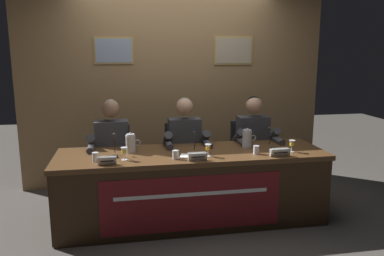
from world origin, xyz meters
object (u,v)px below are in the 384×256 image
nameplate_left (107,161)px  chair_center (183,163)px  juice_glass_center (208,148)px  water_cup_right (256,150)px  water_cup_left (95,157)px  nameplate_right (280,152)px  water_pitcher_left_side (131,143)px  panelist_center (186,144)px  document_stack_center (191,156)px  microphone_left (115,149)px  panelist_right (255,141)px  panelist_left (112,147)px  microphone_right (272,142)px  water_pitcher_right_side (247,138)px  nameplate_center (198,157)px  water_cup_center (176,155)px  juice_glass_right (292,144)px  juice_glass_left (124,151)px  chair_left (113,167)px  chair_right (249,160)px  conference_table (194,178)px  microphone_center (196,146)px

nameplate_left → chair_center: (0.84, 0.90, -0.33)m
juice_glass_center → water_cup_right: (0.50, 0.00, -0.05)m
juice_glass_center → water_cup_left: bearing=178.6°
nameplate_right → water_pitcher_left_side: size_ratio=0.95×
water_pitcher_left_side → nameplate_left: bearing=-119.4°
panelist_center → document_stack_center: size_ratio=5.17×
microphone_left → panelist_right: size_ratio=0.17×
panelist_left → nameplate_left: size_ratio=7.37×
microphone_right → water_pitcher_right_side: bearing=157.6°
water_pitcher_left_side → document_stack_center: (0.57, -0.27, -0.09)m
document_stack_center → microphone_right: bearing=10.6°
nameplate_left → nameplate_center: bearing=-1.1°
water_cup_center → juice_glass_right: size_ratio=0.69×
microphone_left → document_stack_center: bearing=-11.1°
chair_center → document_stack_center: (-0.04, -0.76, 0.30)m
panelist_left → microphone_left: panelist_left is taller
juice_glass_left → microphone_right: size_ratio=0.57×
chair_center → water_cup_right: size_ratio=10.72×
chair_left → juice_glass_center: 1.28m
nameplate_center → chair_right: 1.27m
nameplate_left → document_stack_center: size_ratio=0.70×
nameplate_left → microphone_left: 0.29m
juice_glass_right → water_cup_right: (-0.38, -0.01, -0.05)m
juice_glass_center → microphone_right: bearing=14.5°
microphone_left → water_cup_center: size_ratio=2.54×
nameplate_center → chair_right: bearing=48.2°
nameplate_left → water_cup_left: bearing=129.1°
chair_left → water_pitcher_left_side: 0.66m
chair_right → nameplate_center: bearing=-131.8°
nameplate_right → juice_glass_right: (0.18, 0.13, 0.05)m
nameplate_right → chair_right: bearing=90.5°
juice_glass_right → document_stack_center: 1.05m
juice_glass_left → nameplate_right: (1.50, -0.14, -0.05)m
panelist_center → chair_left: bearing=166.2°
panelist_center → nameplate_center: (-0.01, -0.71, 0.05)m
water_cup_left → water_cup_right: 1.57m
panelist_right → water_pitcher_right_side: 0.37m
conference_table → water_pitcher_left_side: bearing=161.9°
conference_table → water_cup_center: water_cup_center is taller
conference_table → panelist_right: panelist_right is taller
water_cup_right → microphone_right: 0.31m
nameplate_center → panelist_right: panelist_right is taller
microphone_left → juice_glass_center: size_ratio=1.74×
document_stack_center → panelist_left: bearing=143.8°
nameplate_left → nameplate_center: size_ratio=0.94×
water_cup_left → microphone_center: (0.98, 0.10, 0.04)m
microphone_left → juice_glass_center: 0.91m
conference_table → water_cup_left: size_ratio=32.20×
conference_table → chair_right: size_ratio=3.00×
document_stack_center → panelist_right: bearing=33.5°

